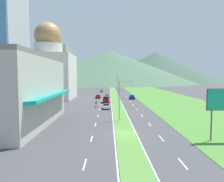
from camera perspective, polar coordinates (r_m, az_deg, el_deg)
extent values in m
plane|color=#424244|center=(33.58, 3.66, -11.63)|extent=(600.00, 600.00, 0.00)
cube|color=#518438|center=(92.70, 0.72, -1.49)|extent=(3.20, 240.00, 0.06)
cube|color=#477F33|center=(95.52, 13.17, -1.44)|extent=(24.00, 240.00, 0.06)
cube|color=silver|center=(23.07, -7.45, -19.17)|extent=(0.16, 2.80, 0.01)
cube|color=silver|center=(31.34, -5.57, -12.80)|extent=(0.16, 2.80, 0.01)
cube|color=silver|center=(39.84, -4.52, -9.10)|extent=(0.16, 2.80, 0.01)
cube|color=silver|center=(48.47, -3.86, -6.71)|extent=(0.16, 2.80, 0.01)
cube|color=silver|center=(57.16, -3.40, -5.05)|extent=(0.16, 2.80, 0.01)
cube|color=silver|center=(65.88, -3.07, -3.82)|extent=(0.16, 2.80, 0.01)
cube|color=silver|center=(74.63, -2.81, -2.89)|extent=(0.16, 2.80, 0.01)
cube|color=silver|center=(83.40, -2.61, -2.14)|extent=(0.16, 2.80, 0.01)
cube|color=silver|center=(92.18, -2.44, -1.54)|extent=(0.16, 2.80, 0.01)
cube|color=silver|center=(100.97, -2.31, -1.05)|extent=(0.16, 2.80, 0.01)
cube|color=silver|center=(24.19, 18.71, -18.22)|extent=(0.16, 2.80, 0.01)
cube|color=silver|center=(32.17, 13.31, -12.44)|extent=(0.16, 2.80, 0.01)
cube|color=silver|center=(40.51, 10.22, -8.94)|extent=(0.16, 2.80, 0.01)
cube|color=silver|center=(49.01, 8.22, -6.63)|extent=(0.16, 2.80, 0.01)
cube|color=silver|center=(57.62, 6.83, -5.00)|extent=(0.16, 2.80, 0.01)
cube|color=silver|center=(66.28, 5.80, -3.79)|extent=(0.16, 2.80, 0.01)
cube|color=silver|center=(74.99, 5.01, -2.86)|extent=(0.16, 2.80, 0.01)
cube|color=silver|center=(83.72, 4.39, -2.13)|extent=(0.16, 2.80, 0.01)
cube|color=silver|center=(92.46, 3.89, -1.53)|extent=(0.16, 2.80, 0.01)
cube|color=silver|center=(101.23, 3.47, -1.04)|extent=(0.16, 2.80, 0.01)
cube|color=silver|center=(92.67, -0.36, -1.51)|extent=(0.16, 240.00, 0.01)
cube|color=silver|center=(92.77, 1.80, -1.51)|extent=(0.16, 240.00, 0.01)
cube|color=teal|center=(40.43, -16.44, -1.13)|extent=(2.82, 23.34, 0.65)
cube|color=silver|center=(87.68, -16.84, 3.76)|extent=(19.45, 19.45, 17.64)
cylinder|color=beige|center=(88.32, -16.99, 10.85)|extent=(10.98, 10.98, 4.18)
sphere|color=#B27F4C|center=(89.10, -17.06, 14.19)|extent=(10.46, 10.46, 10.46)
cube|color=#9E9384|center=(109.63, -15.36, 5.44)|extent=(14.68, 14.68, 23.81)
cone|color=#47664C|center=(288.17, -24.43, 5.16)|extent=(238.58, 238.58, 32.30)
cone|color=#47664C|center=(275.24, -0.68, 6.56)|extent=(221.88, 221.88, 41.53)
cone|color=#3D5647|center=(313.58, 11.88, 6.39)|extent=(184.26, 184.26, 43.88)
cylinder|color=#99999E|center=(42.39, 1.99, -2.71)|extent=(0.18, 0.18, 8.15)
cylinder|color=#99999E|center=(42.27, 4.02, 2.60)|extent=(3.00, 0.23, 0.10)
ellipsoid|color=silver|center=(42.50, 6.02, 2.33)|extent=(0.56, 0.28, 0.20)
cylinder|color=#99999E|center=(73.90, 1.57, 0.74)|extent=(0.18, 0.18, 9.50)
cylinder|color=#99999E|center=(73.63, 0.65, 4.31)|extent=(2.38, 0.28, 0.10)
ellipsoid|color=silver|center=(73.52, -0.27, 4.16)|extent=(0.56, 0.28, 0.20)
cylinder|color=#4C4C51|center=(32.66, 25.40, -8.49)|extent=(0.20, 0.20, 4.42)
cube|color=teal|center=(32.74, 28.16, -2.10)|extent=(4.53, 0.16, 2.86)
cube|color=#4C4C51|center=(32.84, 28.06, -2.08)|extent=(4.73, 0.08, 3.06)
cube|color=maroon|center=(86.04, -3.83, -1.54)|extent=(1.80, 4.31, 0.60)
cube|color=black|center=(85.81, -3.84, -1.18)|extent=(1.55, 1.90, 0.52)
cylinder|color=black|center=(87.44, -4.35, -1.65)|extent=(0.22, 0.64, 0.64)
cylinder|color=black|center=(87.36, -3.22, -1.65)|extent=(0.22, 0.64, 0.64)
cylinder|color=black|center=(84.79, -4.46, -1.84)|extent=(0.22, 0.64, 0.64)
cylinder|color=black|center=(84.70, -3.29, -1.84)|extent=(0.22, 0.64, 0.64)
cube|color=navy|center=(82.96, 5.47, -1.72)|extent=(1.84, 4.18, 0.74)
cube|color=black|center=(83.06, 5.46, -1.27)|extent=(1.58, 1.84, 0.53)
cylinder|color=black|center=(81.82, 6.18, -2.06)|extent=(0.22, 0.64, 0.64)
cylinder|color=black|center=(81.62, 4.95, -2.07)|extent=(0.22, 0.64, 0.64)
cylinder|color=black|center=(84.37, 5.97, -1.87)|extent=(0.22, 0.64, 0.64)
cylinder|color=black|center=(84.18, 4.77, -1.88)|extent=(0.22, 0.64, 0.64)
cube|color=#B2B2B7|center=(119.77, -2.84, 0.06)|extent=(1.88, 4.20, 0.61)
cube|color=black|center=(119.57, -2.84, 0.30)|extent=(1.61, 1.85, 0.41)
cylinder|color=black|center=(121.13, -3.24, -0.04)|extent=(0.22, 0.64, 0.64)
cylinder|color=black|center=(121.07, -2.39, -0.04)|extent=(0.22, 0.64, 0.64)
cylinder|color=black|center=(118.53, -3.29, -0.13)|extent=(0.22, 0.64, 0.64)
cylinder|color=black|center=(118.47, -2.42, -0.13)|extent=(0.22, 0.64, 0.64)
cube|color=silver|center=(58.20, -1.53, -4.25)|extent=(1.86, 4.24, 0.64)
cube|color=black|center=(57.94, -1.53, -3.69)|extent=(1.60, 1.86, 0.54)
cylinder|color=black|center=(59.56, -2.38, -4.37)|extent=(0.22, 0.64, 0.64)
cylinder|color=black|center=(59.54, -0.65, -4.37)|extent=(0.22, 0.64, 0.64)
cylinder|color=black|center=(56.96, -2.44, -4.76)|extent=(0.22, 0.64, 0.64)
cylinder|color=black|center=(56.94, -0.64, -4.76)|extent=(0.22, 0.64, 0.64)
cube|color=yellow|center=(86.57, -1.35, -1.46)|extent=(1.71, 4.61, 0.72)
cube|color=black|center=(86.33, -1.36, -1.07)|extent=(1.47, 2.03, 0.49)
cylinder|color=black|center=(88.04, -1.88, -1.60)|extent=(0.22, 0.64, 0.64)
cylinder|color=black|center=(88.03, -0.81, -1.60)|extent=(0.22, 0.64, 0.64)
cylinder|color=black|center=(85.20, -1.91, -1.80)|extent=(0.22, 0.64, 0.64)
cylinder|color=black|center=(85.18, -0.81, -1.80)|extent=(0.22, 0.64, 0.64)
cube|color=maroon|center=(71.68, -1.68, -2.53)|extent=(2.00, 5.40, 0.80)
cube|color=black|center=(73.18, -1.66, -1.77)|extent=(1.84, 2.00, 0.80)
cube|color=maroon|center=(70.54, -2.46, -2.14)|extent=(0.10, 3.20, 0.44)
cube|color=maroon|center=(70.51, -0.93, -2.14)|extent=(0.10, 3.20, 0.44)
cube|color=maroon|center=(68.98, -1.71, -2.28)|extent=(1.84, 0.10, 0.44)
cylinder|color=black|center=(73.36, -2.41, -2.70)|extent=(0.26, 0.80, 0.80)
cylinder|color=black|center=(73.33, -0.91, -2.70)|extent=(0.26, 0.80, 0.80)
cylinder|color=black|center=(70.14, -2.48, -3.01)|extent=(0.26, 0.80, 0.80)
cylinder|color=black|center=(70.11, -0.91, -3.01)|extent=(0.26, 0.80, 0.80)
cylinder|color=black|center=(62.31, -4.31, -4.02)|extent=(0.10, 0.60, 0.60)
cylinder|color=black|center=(60.93, -4.39, -4.20)|extent=(0.12, 0.60, 0.60)
cube|color=#B2B2B7|center=(61.59, -4.35, -3.95)|extent=(0.20, 1.12, 0.25)
ellipsoid|color=#B2B2B7|center=(61.74, -4.34, -3.59)|extent=(0.24, 0.44, 0.24)
cube|color=#4C4C51|center=(61.40, -4.36, -3.29)|extent=(0.36, 0.28, 0.70)
sphere|color=black|center=(61.39, -4.36, -2.85)|extent=(0.26, 0.26, 0.26)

